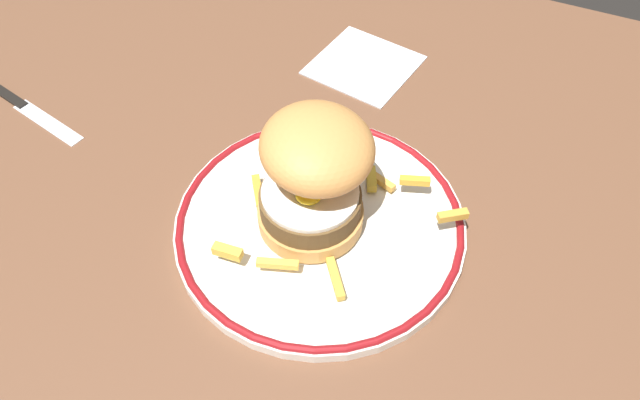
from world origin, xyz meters
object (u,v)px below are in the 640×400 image
object	(u,v)px
knife	(21,104)
burger	(314,175)
napkin	(364,64)
dinner_plate	(320,224)

from	to	relation	value
knife	burger	bearing A→B (deg)	-2.38
burger	napkin	size ratio (longest dim) A/B	1.26
knife	napkin	world-z (taller)	knife
knife	dinner_plate	bearing A→B (deg)	-2.86
knife	napkin	bearing A→B (deg)	34.81
napkin	dinner_plate	bearing A→B (deg)	-77.73
burger	napkin	xyz separation A→B (cm)	(-4.96, 25.97, -7.32)
dinner_plate	napkin	xyz separation A→B (cm)	(-5.73, 26.34, -0.64)
knife	napkin	size ratio (longest dim) A/B	1.48
knife	napkin	distance (cm)	42.58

